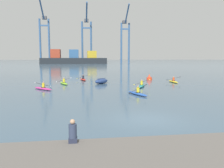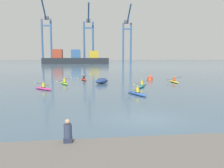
{
  "view_description": "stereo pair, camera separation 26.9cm",
  "coord_description": "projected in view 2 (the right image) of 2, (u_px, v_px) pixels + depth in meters",
  "views": [
    {
      "loc": [
        -3.89,
        -13.02,
        3.74
      ],
      "look_at": [
        -0.31,
        13.67,
        0.6
      ],
      "focal_mm": 36.36,
      "sensor_mm": 36.0,
      "label": 1
    },
    {
      "loc": [
        -3.62,
        -13.06,
        3.74
      ],
      "look_at": [
        -0.31,
        13.67,
        0.6
      ],
      "focal_mm": 36.36,
      "sensor_mm": 36.0,
      "label": 2
    }
  ],
  "objects": [
    {
      "name": "ground_plane",
      "position": [
        145.0,
        120.0,
        13.75
      ],
      "size": [
        800.0,
        800.0,
        0.0
      ],
      "primitive_type": "plane",
      "color": "#425B70"
    },
    {
      "name": "kayak_teal",
      "position": [
        142.0,
        86.0,
        29.08
      ],
      "size": [
        2.02,
        3.36,
        1.05
      ],
      "color": "teal",
      "rests_on": "ground"
    },
    {
      "name": "kayak_blue",
      "position": [
        137.0,
        93.0,
        22.83
      ],
      "size": [
        2.08,
        3.42,
        1.06
      ],
      "color": "#2856B2",
      "rests_on": "ground"
    },
    {
      "name": "kayak_yellow",
      "position": [
        174.0,
        81.0,
        34.27
      ],
      "size": [
        2.25,
        3.41,
        0.95
      ],
      "color": "yellow",
      "rests_on": "ground"
    },
    {
      "name": "gantry_crane_east_mid",
      "position": [
        127.0,
        36.0,
        155.18
      ],
      "size": [
        6.55,
        16.51,
        37.51
      ],
      "color": "#335684",
      "rests_on": "ground"
    },
    {
      "name": "capsized_dinghy",
      "position": [
        102.0,
        81.0,
        32.83
      ],
      "size": [
        2.57,
        2.66,
        0.76
      ],
      "color": "navy",
      "rests_on": "ground"
    },
    {
      "name": "channel_buoy",
      "position": [
        150.0,
        78.0,
        37.91
      ],
      "size": [
        0.9,
        0.9,
        1.0
      ],
      "color": "red",
      "rests_on": "ground"
    },
    {
      "name": "kayak_magenta",
      "position": [
        43.0,
        88.0,
        26.67
      ],
      "size": [
        2.7,
        2.94,
        0.99
      ],
      "color": "#C13384",
      "rests_on": "ground"
    },
    {
      "name": "gantry_crane_west",
      "position": [
        46.0,
        34.0,
        148.82
      ],
      "size": [
        6.93,
        18.65,
        38.64
      ],
      "color": "#335684",
      "rests_on": "ground"
    },
    {
      "name": "kayak_red",
      "position": [
        84.0,
        79.0,
        37.75
      ],
      "size": [
        2.19,
        3.45,
        0.98
      ],
      "color": "red",
      "rests_on": "ground"
    },
    {
      "name": "seated_onlooker",
      "position": [
        68.0,
        132.0,
        8.48
      ],
      "size": [
        0.32,
        0.3,
        0.9
      ],
      "color": "#23283D",
      "rests_on": "stone_quay"
    },
    {
      "name": "container_barge",
      "position": [
        76.0,
        59.0,
        138.41
      ],
      "size": [
        39.46,
        9.63,
        8.72
      ],
      "color": "#1E2328",
      "rests_on": "ground"
    },
    {
      "name": "gantry_crane_west_mid",
      "position": [
        89.0,
        35.0,
        146.94
      ],
      "size": [
        6.96,
        20.28,
        35.81
      ],
      "color": "#335684",
      "rests_on": "ground"
    },
    {
      "name": "kayak_lime",
      "position": [
        64.0,
        83.0,
        32.18
      ],
      "size": [
        2.15,
        3.42,
        0.95
      ],
      "color": "#7ABC2D",
      "rests_on": "ground"
    }
  ]
}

